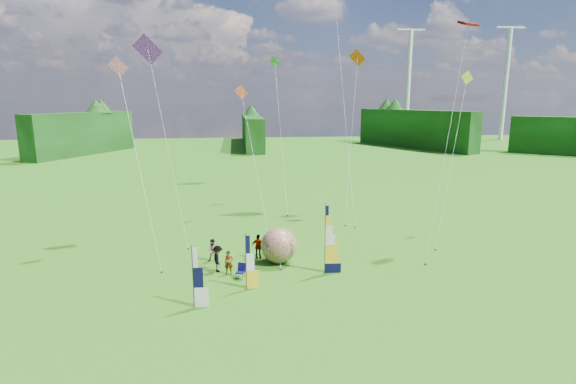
{
  "coord_description": "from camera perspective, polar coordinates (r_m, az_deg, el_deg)",
  "views": [
    {
      "loc": [
        -4.29,
        -23.6,
        11.3
      ],
      "look_at": [
        -1.0,
        4.0,
        5.5
      ],
      "focal_mm": 28.0,
      "sensor_mm": 36.0,
      "label": 1
    }
  ],
  "objects": [
    {
      "name": "spectator_d",
      "position": [
        32.43,
        -3.77,
        -6.94
      ],
      "size": [
        1.14,
        0.7,
        1.81
      ],
      "primitive_type": "imported",
      "rotation": [
        0.0,
        0.0,
        2.87
      ],
      "color": "#66594C",
      "rests_on": "ground"
    },
    {
      "name": "small_kite_red",
      "position": [
        40.47,
        -4.34,
        4.96
      ],
      "size": [
        7.27,
        11.5,
        13.02
      ],
      "primitive_type": null,
      "rotation": [
        0.0,
        0.0,
        0.31
      ],
      "color": "#E05A31",
      "rests_on": "ground"
    },
    {
      "name": "bol_inflatable",
      "position": [
        31.54,
        -1.2,
        -6.8
      ],
      "size": [
        2.84,
        2.84,
        2.5
      ],
      "primitive_type": "sphere",
      "rotation": [
        0.0,
        0.0,
        -0.15
      ],
      "color": "navy",
      "rests_on": "ground"
    },
    {
      "name": "small_kite_orange",
      "position": [
        42.96,
        8.09,
        7.68
      ],
      "size": [
        7.51,
        10.35,
        16.62
      ],
      "primitive_type": null,
      "rotation": [
        0.0,
        0.0,
        -0.27
      ],
      "color": "#E54609",
      "rests_on": "ground"
    },
    {
      "name": "spectator_b",
      "position": [
        32.29,
        -9.48,
        -7.32
      ],
      "size": [
        0.83,
        0.46,
        1.64
      ],
      "primitive_type": "imported",
      "rotation": [
        0.0,
        0.0,
        -0.09
      ],
      "color": "#66594C",
      "rests_on": "ground"
    },
    {
      "name": "turbine_right",
      "position": [
        134.97,
        15.02,
        12.96
      ],
      "size": [
        8.0,
        1.2,
        30.0
      ],
      "primitive_type": null,
      "color": "silver",
      "rests_on": "ground"
    },
    {
      "name": "camp_chair",
      "position": [
        29.2,
        -6.07,
        -9.98
      ],
      "size": [
        0.75,
        0.75,
        1.0
      ],
      "primitive_type": null,
      "rotation": [
        0.0,
        0.0,
        -0.39
      ],
      "color": "#0A083C",
      "rests_on": "ground"
    },
    {
      "name": "kite_whale",
      "position": [
        44.8,
        7.11,
        12.57
      ],
      "size": [
        5.61,
        15.86,
        23.97
      ],
      "primitive_type": null,
      "rotation": [
        0.0,
        0.0,
        0.12
      ],
      "color": "black",
      "rests_on": "ground"
    },
    {
      "name": "side_banner_far",
      "position": [
        25.38,
        -11.97,
        -10.62
      ],
      "size": [
        1.03,
        0.16,
        3.47
      ],
      "primitive_type": null,
      "rotation": [
        0.0,
        0.0,
        -0.06
      ],
      "color": "white",
      "rests_on": "ground"
    },
    {
      "name": "small_kite_yellow",
      "position": [
        38.76,
        20.18,
        4.75
      ],
      "size": [
        8.14,
        9.65,
        14.07
      ],
      "primitive_type": null,
      "rotation": [
        0.0,
        0.0,
        0.13
      ],
      "color": "#FFEE3C",
      "rests_on": "ground"
    },
    {
      "name": "side_banner_left",
      "position": [
        27.23,
        -5.35,
        -8.93
      ],
      "size": [
        0.95,
        0.22,
        3.38
      ],
      "primitive_type": null,
      "rotation": [
        0.0,
        0.0,
        0.13
      ],
      "color": "yellow",
      "rests_on": "ground"
    },
    {
      "name": "kite_rainbow_delta",
      "position": [
        36.72,
        -15.15,
        7.21
      ],
      "size": [
        7.86,
        10.28,
        17.26
      ],
      "primitive_type": null,
      "rotation": [
        0.0,
        0.0,
        -0.08
      ],
      "color": "#E73B31",
      "rests_on": "ground"
    },
    {
      "name": "ground",
      "position": [
        26.51,
        3.26,
        -13.46
      ],
      "size": [
        220.0,
        220.0,
        0.0
      ],
      "primitive_type": "plane",
      "color": "#4B791D",
      "rests_on": "ground"
    },
    {
      "name": "treeline_ring",
      "position": [
        25.07,
        3.37,
        -5.16
      ],
      "size": [
        210.0,
        210.0,
        8.0
      ],
      "primitive_type": null,
      "color": "#1D5F1E",
      "rests_on": "ground"
    },
    {
      "name": "spectator_a",
      "position": [
        29.91,
        -7.53,
        -8.89
      ],
      "size": [
        0.58,
        0.39,
        1.58
      ],
      "primitive_type": "imported",
      "rotation": [
        0.0,
        0.0,
        -0.03
      ],
      "color": "#66594C",
      "rests_on": "ground"
    },
    {
      "name": "spectator_c",
      "position": [
        30.39,
        -8.9,
        -8.38
      ],
      "size": [
        0.58,
        1.21,
        1.79
      ],
      "primitive_type": "imported",
      "rotation": [
        0.0,
        0.0,
        1.71
      ],
      "color": "#66594C",
      "rests_on": "ground"
    },
    {
      "name": "turbine_left",
      "position": [
        139.99,
        25.88,
        12.15
      ],
      "size": [
        8.0,
        1.2,
        30.0
      ],
      "primitive_type": null,
      "color": "silver",
      "rests_on": "ground"
    },
    {
      "name": "kite_parafoil",
      "position": [
        34.49,
        19.71,
        7.66
      ],
      "size": [
        10.13,
        10.72,
        18.45
      ],
      "primitive_type": null,
      "rotation": [
        0.0,
        0.0,
        0.28
      ],
      "color": "#B90104",
      "rests_on": "ground"
    },
    {
      "name": "small_kite_pink",
      "position": [
        33.08,
        -18.51,
        4.4
      ],
      "size": [
        6.61,
        9.65,
        14.8
      ],
      "primitive_type": null,
      "rotation": [
        0.0,
        0.0,
        0.09
      ],
      "color": "#F16386",
      "rests_on": "ground"
    },
    {
      "name": "feather_banner_main",
      "position": [
        29.42,
        4.74,
        -6.09
      ],
      "size": [
        1.25,
        0.14,
        4.58
      ],
      "primitive_type": null,
      "rotation": [
        0.0,
        0.0,
        -0.03
      ],
      "color": "black",
      "rests_on": "ground"
    },
    {
      "name": "small_kite_green",
      "position": [
        47.59,
        -0.94,
        8.07
      ],
      "size": [
        6.02,
        12.24,
        16.44
      ],
      "primitive_type": null,
      "rotation": [
        0.0,
        0.0,
        -0.31
      ],
      "color": "green",
      "rests_on": "ground"
    }
  ]
}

